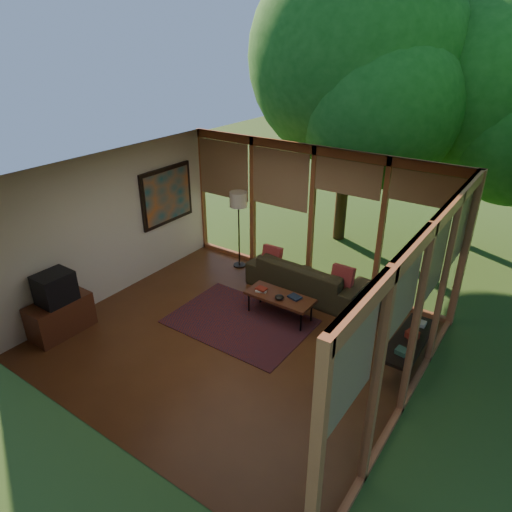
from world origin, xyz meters
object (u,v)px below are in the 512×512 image
Objects in this scene: sofa at (306,277)px; television at (55,288)px; side_console at (402,339)px; coffee_table at (280,297)px; media_cabinet at (61,316)px; floor_lamp at (238,204)px.

television is (-2.67, -3.45, 0.52)m from sofa.
television reaches higher than side_console.
media_cabinet is at bearing -138.07° from coffee_table.
side_console is at bearing 0.13° from coffee_table.
floor_lamp is at bearing 163.45° from side_console.
coffee_table is at bearing -33.71° from floor_lamp.
sofa is 1.37× the size of floor_lamp.
media_cabinet is (-2.69, -3.45, -0.03)m from sofa.
sofa is 2.40m from side_console.
television is 3.68m from coffee_table.
sofa is at bearing 52.06° from media_cabinet.
media_cabinet is 3.90m from floor_lamp.
coffee_table is at bearing 42.14° from television.
television is at bearing -137.86° from coffee_table.
floor_lamp is 2.32m from coffee_table.
floor_lamp reaches higher than side_console.
media_cabinet reaches higher than coffee_table.
television is 0.39× the size of side_console.
floor_lamp is at bearing 74.69° from media_cabinet.
floor_lamp is (0.97, 3.61, 0.56)m from television.
television is at bearing 0.00° from media_cabinet.
sofa is 1.01m from coffee_table.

